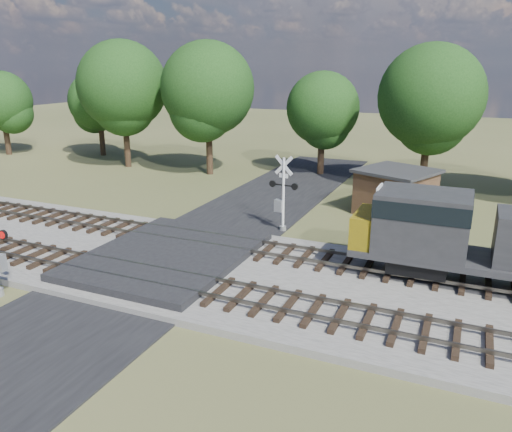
% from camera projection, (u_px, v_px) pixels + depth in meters
% --- Properties ---
extents(ground, '(160.00, 160.00, 0.00)m').
position_uv_depth(ground, '(163.00, 267.00, 23.53)').
color(ground, '#434A27').
rests_on(ground, ground).
extents(ballast_bed, '(140.00, 10.00, 0.30)m').
position_uv_depth(ballast_bed, '(379.00, 298.00, 20.09)').
color(ballast_bed, gray).
rests_on(ballast_bed, ground).
extents(road, '(7.00, 60.00, 0.08)m').
position_uv_depth(road, '(163.00, 266.00, 23.51)').
color(road, black).
rests_on(road, ground).
extents(crossing_panel, '(7.00, 9.00, 0.62)m').
position_uv_depth(crossing_panel, '(169.00, 257.00, 23.87)').
color(crossing_panel, '#262628').
rests_on(crossing_panel, ground).
extents(track_near, '(140.00, 2.60, 0.33)m').
position_uv_depth(track_near, '(200.00, 287.00, 20.46)').
color(track_near, black).
rests_on(track_near, ballast_bed).
extents(track_far, '(140.00, 2.60, 0.33)m').
position_uv_depth(track_far, '(250.00, 248.00, 24.84)').
color(track_far, black).
rests_on(track_far, ballast_bed).
extents(crossing_signal_far, '(1.77, 0.41, 4.40)m').
position_uv_depth(crossing_signal_far, '(282.00, 200.00, 28.04)').
color(crossing_signal_far, silver).
rests_on(crossing_signal_far, ground).
extents(equipment_shed, '(5.54, 5.54, 2.89)m').
position_uv_depth(equipment_shed, '(396.00, 192.00, 31.41)').
color(equipment_shed, '#452F1D').
rests_on(equipment_shed, ground).
extents(treeline, '(81.12, 10.87, 11.86)m').
position_uv_depth(treeline, '(432.00, 97.00, 35.27)').
color(treeline, black).
rests_on(treeline, ground).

